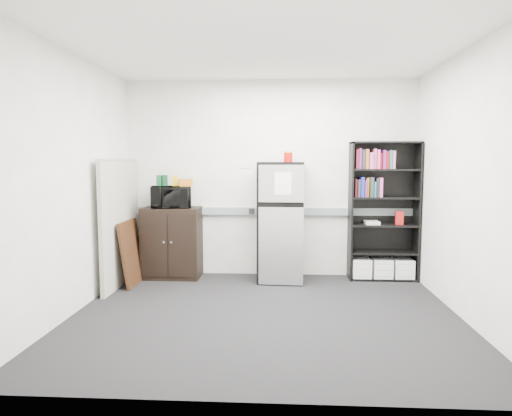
# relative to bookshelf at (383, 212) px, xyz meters

# --- Properties ---
(floor) EXTENTS (4.00, 4.00, 0.00)m
(floor) POSITION_rel_bookshelf_xyz_m (-1.53, -1.57, -0.91)
(floor) COLOR black
(floor) RESTS_ON ground
(wall_back) EXTENTS (4.00, 0.02, 2.70)m
(wall_back) POSITION_rel_bookshelf_xyz_m (-1.53, 0.18, 0.44)
(wall_back) COLOR silver
(wall_back) RESTS_ON floor
(wall_right) EXTENTS (0.02, 3.50, 2.70)m
(wall_right) POSITION_rel_bookshelf_xyz_m (0.47, -1.57, 0.44)
(wall_right) COLOR silver
(wall_right) RESTS_ON floor
(wall_left) EXTENTS (0.02, 3.50, 2.70)m
(wall_left) POSITION_rel_bookshelf_xyz_m (-3.53, -1.57, 0.44)
(wall_left) COLOR silver
(wall_left) RESTS_ON floor
(ceiling) EXTENTS (4.00, 3.50, 0.02)m
(ceiling) POSITION_rel_bookshelf_xyz_m (-1.53, -1.57, 1.79)
(ceiling) COLOR white
(ceiling) RESTS_ON wall_back
(electrical_raceway) EXTENTS (3.92, 0.05, 0.10)m
(electrical_raceway) POSITION_rel_bookshelf_xyz_m (-1.53, 0.15, -0.01)
(electrical_raceway) COLOR gray
(electrical_raceway) RESTS_ON wall_back
(wall_note) EXTENTS (0.14, 0.00, 0.10)m
(wall_note) POSITION_rel_bookshelf_xyz_m (-1.88, 0.18, 0.64)
(wall_note) COLOR white
(wall_note) RESTS_ON wall_back
(bookshelf) EXTENTS (0.90, 0.34, 1.85)m
(bookshelf) POSITION_rel_bookshelf_xyz_m (0.00, 0.00, 0.00)
(bookshelf) COLOR black
(bookshelf) RESTS_ON floor
(cubicle_partition) EXTENTS (0.06, 1.30, 1.62)m
(cubicle_partition) POSITION_rel_bookshelf_xyz_m (-3.43, -0.49, -0.10)
(cubicle_partition) COLOR #9E998C
(cubicle_partition) RESTS_ON floor
(cabinet) EXTENTS (0.77, 0.51, 0.97)m
(cabinet) POSITION_rel_bookshelf_xyz_m (-2.86, -0.06, -0.43)
(cabinet) COLOR black
(cabinet) RESTS_ON floor
(microwave) EXTENTS (0.60, 0.47, 0.29)m
(microwave) POSITION_rel_bookshelf_xyz_m (-2.86, -0.08, 0.20)
(microwave) COLOR black
(microwave) RESTS_ON cabinet
(snack_box_a) EXTENTS (0.08, 0.06, 0.15)m
(snack_box_a) POSITION_rel_bookshelf_xyz_m (-3.03, -0.05, 0.42)
(snack_box_a) COLOR #1B5E34
(snack_box_a) RESTS_ON microwave
(snack_box_b) EXTENTS (0.08, 0.07, 0.15)m
(snack_box_b) POSITION_rel_bookshelf_xyz_m (-2.95, -0.05, 0.42)
(snack_box_b) COLOR #0C371F
(snack_box_b) RESTS_ON microwave
(snack_box_c) EXTENTS (0.07, 0.05, 0.14)m
(snack_box_c) POSITION_rel_bookshelf_xyz_m (-2.81, -0.05, 0.42)
(snack_box_c) COLOR yellow
(snack_box_c) RESTS_ON microwave
(snack_bag) EXTENTS (0.20, 0.15, 0.10)m
(snack_bag) POSITION_rel_bookshelf_xyz_m (-2.66, -0.10, 0.40)
(snack_bag) COLOR #BE6413
(snack_bag) RESTS_ON microwave
(refrigerator) EXTENTS (0.63, 0.65, 1.58)m
(refrigerator) POSITION_rel_bookshelf_xyz_m (-1.37, -0.14, -0.12)
(refrigerator) COLOR black
(refrigerator) RESTS_ON floor
(coffee_can) EXTENTS (0.12, 0.12, 0.16)m
(coffee_can) POSITION_rel_bookshelf_xyz_m (-1.28, -0.02, 0.75)
(coffee_can) COLOR #AF0E08
(coffee_can) RESTS_ON refrigerator
(framed_poster) EXTENTS (0.15, 0.65, 0.83)m
(framed_poster) POSITION_rel_bookshelf_xyz_m (-3.30, -0.47, -0.49)
(framed_poster) COLOR black
(framed_poster) RESTS_ON floor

